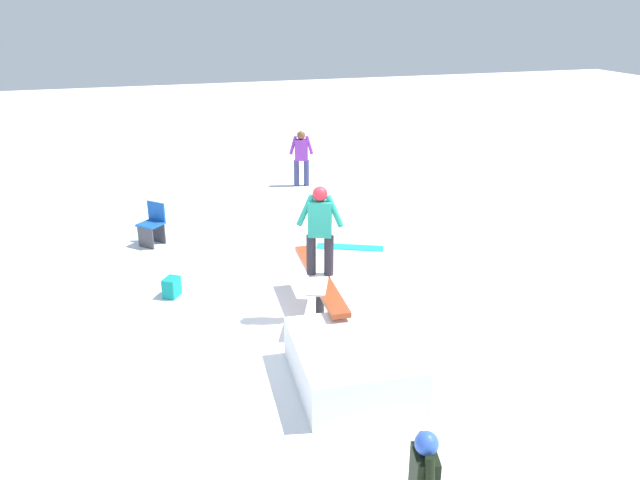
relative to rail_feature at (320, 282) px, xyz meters
The scene contains 8 objects.
ground_plane 0.64m from the rail_feature, ahead, with size 60.00×60.00×0.00m, color white.
rail_feature is the anchor object (origin of this frame).
snow_kicker_ramp 1.87m from the rail_feature, behind, with size 1.80×1.50×0.60m, color white.
main_rider_on_rail 0.83m from the rail_feature, ahead, with size 1.46×0.81×1.45m.
bystander_purple 7.59m from the rail_feature, 13.14° to the right, with size 0.29×0.66×1.50m.
loose_snowboard_cyan 3.15m from the rail_feature, 28.51° to the right, with size 1.36×0.28×0.02m, color #1ABBC6.
folding_chair 4.74m from the rail_feature, 30.02° to the left, with size 0.62×0.62×0.88m.
backpack_on_snow 2.71m from the rail_feature, 55.74° to the left, with size 0.30×0.22×0.34m, color #12938B.
Camera 1 is at (-8.47, 2.58, 4.80)m, focal length 35.00 mm.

